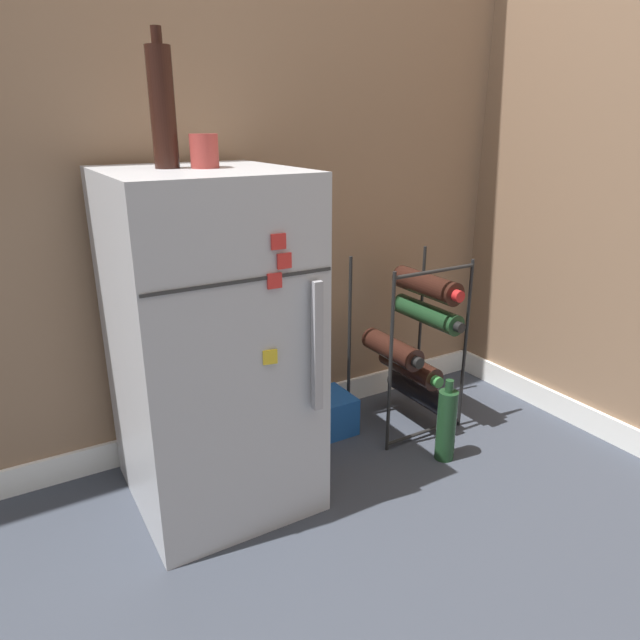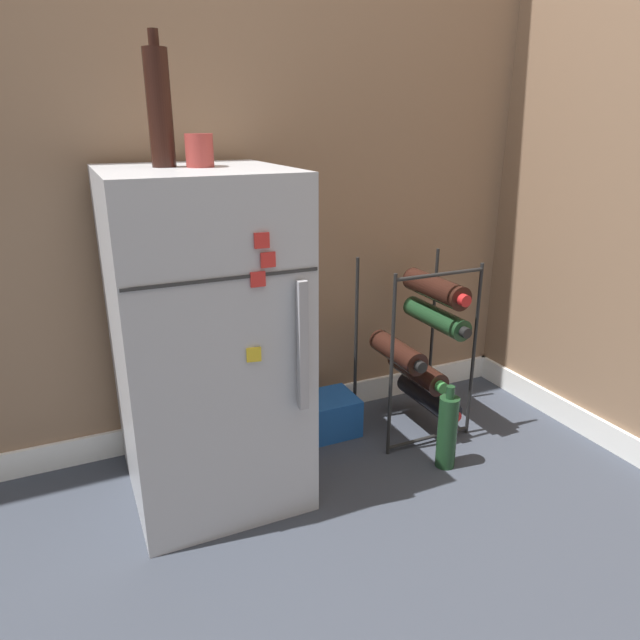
# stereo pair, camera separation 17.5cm
# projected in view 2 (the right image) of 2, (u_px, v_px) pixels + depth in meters

# --- Properties ---
(ground_plane) EXTENTS (14.00, 14.00, 0.00)m
(ground_plane) POSITION_uv_depth(u_px,v_px,m) (360.00, 500.00, 1.67)
(ground_plane) COLOR #333842
(wall_back) EXTENTS (6.80, 0.07, 2.50)m
(wall_back) POSITION_uv_depth(u_px,v_px,m) (280.00, 56.00, 1.76)
(wall_back) COLOR #84664C
(wall_back) RESTS_ON ground_plane
(mini_fridge) EXTENTS (0.47, 0.54, 0.94)m
(mini_fridge) POSITION_uv_depth(u_px,v_px,m) (205.00, 339.00, 1.60)
(mini_fridge) COLOR #B7BABF
(mini_fridge) RESTS_ON ground_plane
(wine_rack) EXTENTS (0.34, 0.32, 0.62)m
(wine_rack) POSITION_uv_depth(u_px,v_px,m) (424.00, 346.00, 1.98)
(wine_rack) COLOR black
(wine_rack) RESTS_ON ground_plane
(soda_box) EXTENTS (0.28, 0.17, 0.14)m
(soda_box) POSITION_uv_depth(u_px,v_px,m) (317.00, 417.00, 2.00)
(soda_box) COLOR #194C9E
(soda_box) RESTS_ON ground_plane
(fridge_top_cup) EXTENTS (0.07, 0.07, 0.08)m
(fridge_top_cup) POSITION_uv_depth(u_px,v_px,m) (199.00, 150.00, 1.44)
(fridge_top_cup) COLOR maroon
(fridge_top_cup) RESTS_ON mini_fridge
(fridge_top_bottle) EXTENTS (0.06, 0.06, 0.32)m
(fridge_top_bottle) POSITION_uv_depth(u_px,v_px,m) (159.00, 107.00, 1.41)
(fridge_top_bottle) COLOR black
(fridge_top_bottle) RESTS_ON mini_fridge
(loose_bottle_floor) EXTENTS (0.06, 0.06, 0.28)m
(loose_bottle_floor) POSITION_uv_depth(u_px,v_px,m) (447.00, 431.00, 1.79)
(loose_bottle_floor) COLOR #19381E
(loose_bottle_floor) RESTS_ON ground_plane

